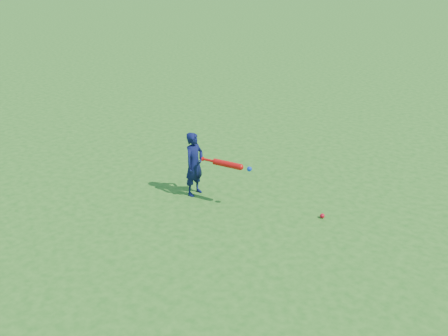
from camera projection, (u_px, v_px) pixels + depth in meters
name	position (u px, v px, depth m)	size (l,w,h in m)	color
ground	(168.00, 184.00, 7.82)	(80.00, 80.00, 0.00)	#276E1A
child	(194.00, 164.00, 7.31)	(0.35, 0.23, 0.97)	#0D1240
ground_ball_red	(322.00, 216.00, 6.80)	(0.07, 0.07, 0.07)	red
bat_swing	(229.00, 165.00, 6.95)	(0.78, 0.18, 0.09)	red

